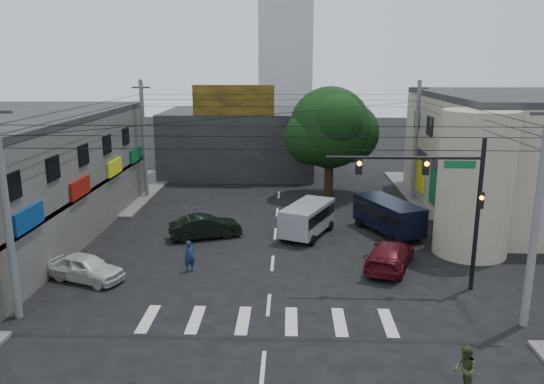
# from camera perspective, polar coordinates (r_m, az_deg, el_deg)

# --- Properties ---
(ground) EXTENTS (160.00, 160.00, 0.00)m
(ground) POSITION_cam_1_polar(r_m,az_deg,el_deg) (26.74, -0.09, -9.24)
(ground) COLOR black
(ground) RESTS_ON ground
(sidewalk_far_left) EXTENTS (16.00, 16.00, 0.15)m
(sidewalk_far_left) POSITION_cam_1_polar(r_m,az_deg,el_deg) (47.74, -21.38, 0.25)
(sidewalk_far_left) COLOR #514F4C
(sidewalk_far_left) RESTS_ON ground
(sidewalk_far_right) EXTENTS (16.00, 16.00, 0.15)m
(sidewalk_far_right) POSITION_cam_1_polar(r_m,az_deg,el_deg) (47.06, 23.25, -0.11)
(sidewalk_far_right) COLOR #514F4C
(sidewalk_far_right) RESTS_ON ground
(building_right) EXTENTS (14.00, 18.00, 8.00)m
(building_right) POSITION_cam_1_polar(r_m,az_deg,el_deg) (41.80, 26.17, 3.47)
(building_right) COLOR gray
(building_right) RESTS_ON ground
(corner_column) EXTENTS (4.00, 4.00, 8.00)m
(corner_column) POSITION_cam_1_polar(r_m,az_deg,el_deg) (31.00, 20.96, 0.83)
(corner_column) COLOR gray
(corner_column) RESTS_ON ground
(building_far) EXTENTS (14.00, 10.00, 6.00)m
(building_far) POSITION_cam_1_polar(r_m,az_deg,el_deg) (51.37, -3.51, 5.40)
(building_far) COLOR #232326
(building_far) RESTS_ON ground
(billboard) EXTENTS (7.00, 0.30, 2.60)m
(billboard) POSITION_cam_1_polar(r_m,az_deg,el_deg) (46.06, -4.17, 9.80)
(billboard) COLOR olive
(billboard) RESTS_ON building_far
(street_tree) EXTENTS (6.40, 6.40, 8.70)m
(street_tree) POSITION_cam_1_polar(r_m,az_deg,el_deg) (42.01, 6.26, 6.88)
(street_tree) COLOR black
(street_tree) RESTS_ON ground
(traffic_gantry) EXTENTS (7.10, 0.35, 7.20)m
(traffic_gantry) POSITION_cam_1_polar(r_m,az_deg,el_deg) (25.22, 17.88, 0.21)
(traffic_gantry) COLOR black
(traffic_gantry) RESTS_ON ground
(utility_pole_near_left) EXTENTS (0.32, 0.32, 9.20)m
(utility_pole_near_left) POSITION_cam_1_polar(r_m,az_deg,el_deg) (23.83, -26.67, -1.94)
(utility_pole_near_left) COLOR #59595B
(utility_pole_near_left) RESTS_ON ground
(utility_pole_near_right) EXTENTS (0.32, 0.32, 9.20)m
(utility_pole_near_right) POSITION_cam_1_polar(r_m,az_deg,el_deg) (23.03, 26.59, -2.45)
(utility_pole_near_right) COLOR #59595B
(utility_pole_near_right) RESTS_ON ground
(utility_pole_far_left) EXTENTS (0.32, 0.32, 9.20)m
(utility_pole_far_left) POSITION_cam_1_polar(r_m,az_deg,el_deg) (42.57, -13.62, 5.48)
(utility_pole_far_left) COLOR #59595B
(utility_pole_far_left) RESTS_ON ground
(utility_pole_far_right) EXTENTS (0.32, 0.32, 9.20)m
(utility_pole_far_right) POSITION_cam_1_polar(r_m,az_deg,el_deg) (42.12, 15.22, 5.30)
(utility_pole_far_right) COLOR #59595B
(utility_pole_far_right) RESTS_ON ground
(dark_sedan) EXTENTS (4.35, 5.31, 1.42)m
(dark_sedan) POSITION_cam_1_polar(r_m,az_deg,el_deg) (32.62, -7.18, -3.72)
(dark_sedan) COLOR black
(dark_sedan) RESTS_ON ground
(white_compact) EXTENTS (4.22, 5.00, 1.34)m
(white_compact) POSITION_cam_1_polar(r_m,az_deg,el_deg) (27.76, -19.39, -7.68)
(white_compact) COLOR silver
(white_compact) RESTS_ON ground
(maroon_sedan) EXTENTS (5.23, 6.18, 1.41)m
(maroon_sedan) POSITION_cam_1_polar(r_m,az_deg,el_deg) (28.48, 12.57, -6.59)
(maroon_sedan) COLOR #4E0B14
(maroon_sedan) RESTS_ON ground
(silver_minivan) EXTENTS (6.03, 5.31, 1.99)m
(silver_minivan) POSITION_cam_1_polar(r_m,az_deg,el_deg) (32.77, 3.82, -3.04)
(silver_minivan) COLOR #AAACB2
(silver_minivan) RESTS_ON ground
(navy_van) EXTENTS (6.69, 5.86, 2.08)m
(navy_van) POSITION_cam_1_polar(r_m,az_deg,el_deg) (33.94, 12.39, -2.66)
(navy_van) COLOR black
(navy_van) RESTS_ON ground
(traffic_officer) EXTENTS (0.95, 0.92, 1.63)m
(traffic_officer) POSITION_cam_1_polar(r_m,az_deg,el_deg) (27.58, -8.85, -6.85)
(traffic_officer) COLOR #15254C
(traffic_officer) RESTS_ON ground
(pedestrian_olive) EXTENTS (0.80, 0.62, 1.64)m
(pedestrian_olive) POSITION_cam_1_polar(r_m,az_deg,el_deg) (19.04, 20.04, -17.53)
(pedestrian_olive) COLOR #38421E
(pedestrian_olive) RESTS_ON ground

